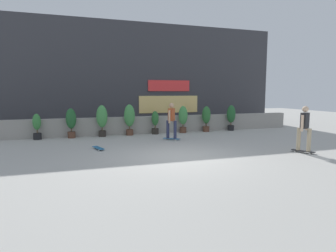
# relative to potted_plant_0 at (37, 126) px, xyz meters

# --- Properties ---
(ground_plane) EXTENTS (48.00, 48.00, 0.00)m
(ground_plane) POSITION_rel_potted_plant_0_xyz_m (5.04, -5.55, -0.64)
(ground_plane) COLOR #B2AFA8
(planter_wall) EXTENTS (18.00, 0.40, 0.90)m
(planter_wall) POSITION_rel_potted_plant_0_xyz_m (5.04, 0.45, -0.19)
(planter_wall) COLOR gray
(planter_wall) RESTS_ON ground
(building_backdrop) EXTENTS (20.00, 2.08, 6.50)m
(building_backdrop) POSITION_rel_potted_plant_0_xyz_m (5.04, 4.45, 2.61)
(building_backdrop) COLOR #38383D
(building_backdrop) RESTS_ON ground
(potted_plant_0) EXTENTS (0.37, 0.37, 1.20)m
(potted_plant_0) POSITION_rel_potted_plant_0_xyz_m (0.00, 0.00, 0.00)
(potted_plant_0) COLOR black
(potted_plant_0) RESTS_ON ground
(potted_plant_1) EXTENTS (0.47, 0.47, 1.42)m
(potted_plant_1) POSITION_rel_potted_plant_0_xyz_m (1.50, 0.00, 0.18)
(potted_plant_1) COLOR brown
(potted_plant_1) RESTS_ON ground
(potted_plant_2) EXTENTS (0.54, 0.54, 1.55)m
(potted_plant_2) POSITION_rel_potted_plant_0_xyz_m (2.95, -0.00, 0.27)
(potted_plant_2) COLOR #2D2823
(potted_plant_2) RESTS_ON ground
(potted_plant_3) EXTENTS (0.55, 0.55, 1.57)m
(potted_plant_3) POSITION_rel_potted_plant_0_xyz_m (4.32, 0.00, 0.28)
(potted_plant_3) COLOR brown
(potted_plant_3) RESTS_ON ground
(potted_plant_4) EXTENTS (0.37, 0.37, 1.21)m
(potted_plant_4) POSITION_rel_potted_plant_0_xyz_m (5.67, -0.00, 0.01)
(potted_plant_4) COLOR #2D2823
(potted_plant_4) RESTS_ON ground
(potted_plant_5) EXTENTS (0.49, 0.49, 1.45)m
(potted_plant_5) POSITION_rel_potted_plant_0_xyz_m (7.24, 0.00, 0.20)
(potted_plant_5) COLOR brown
(potted_plant_5) RESTS_ON ground
(potted_plant_6) EXTENTS (0.47, 0.47, 1.41)m
(potted_plant_6) POSITION_rel_potted_plant_0_xyz_m (8.61, 0.00, 0.17)
(potted_plant_6) COLOR brown
(potted_plant_6) RESTS_ON ground
(potted_plant_7) EXTENTS (0.49, 0.49, 1.45)m
(potted_plant_7) POSITION_rel_potted_plant_0_xyz_m (10.18, 0.00, 0.20)
(potted_plant_7) COLOR black
(potted_plant_7) RESTS_ON ground
(skater_foreground) EXTENTS (0.73, 0.68, 1.70)m
(skater_foreground) POSITION_rel_potted_plant_0_xyz_m (5.86, -2.07, 0.30)
(skater_foreground) COLOR #266699
(skater_foreground) RESTS_ON ground
(skater_mid_plaza) EXTENTS (0.54, 0.80, 1.70)m
(skater_mid_plaza) POSITION_rel_potted_plant_0_xyz_m (9.50, -6.21, 0.30)
(skater_mid_plaza) COLOR black
(skater_mid_plaza) RESTS_ON ground
(skateboard_near_camera) EXTENTS (0.41, 0.82, 0.08)m
(skateboard_near_camera) POSITION_rel_potted_plant_0_xyz_m (2.48, -3.27, -0.58)
(skateboard_near_camera) COLOR #266699
(skateboard_near_camera) RESTS_ON ground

